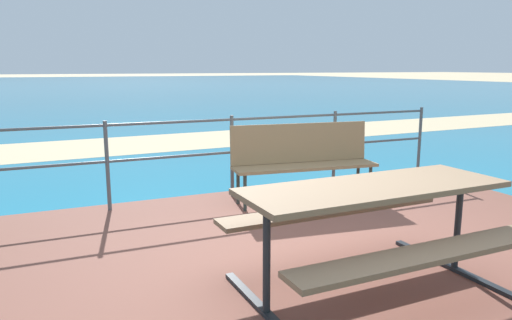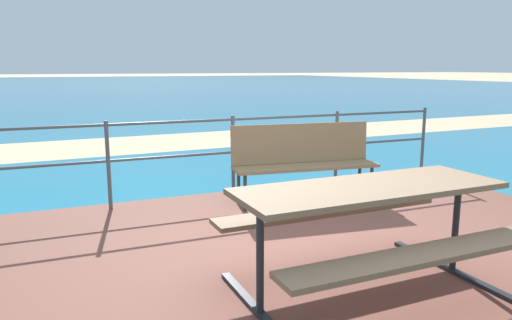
% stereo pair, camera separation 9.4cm
% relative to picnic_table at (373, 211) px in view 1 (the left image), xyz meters
% --- Properties ---
extents(ground_plane, '(240.00, 240.00, 0.00)m').
position_rel_picnic_table_xyz_m(ground_plane, '(0.03, 0.46, -0.66)').
color(ground_plane, tan).
extents(patio_paving, '(6.40, 5.20, 0.06)m').
position_rel_picnic_table_xyz_m(patio_paving, '(0.03, 0.46, -0.63)').
color(patio_paving, brown).
rests_on(patio_paving, ground).
extents(sea_water, '(90.00, 90.00, 0.01)m').
position_rel_picnic_table_xyz_m(sea_water, '(0.03, 40.46, -0.65)').
color(sea_water, teal).
rests_on(sea_water, ground).
extents(beach_strip, '(54.06, 4.69, 0.01)m').
position_rel_picnic_table_xyz_m(beach_strip, '(0.03, 7.79, -0.65)').
color(beach_strip, tan).
rests_on(beach_strip, ground).
extents(picnic_table, '(1.92, 1.33, 0.78)m').
position_rel_picnic_table_xyz_m(picnic_table, '(0.00, 0.00, 0.00)').
color(picnic_table, '#7A6047').
rests_on(picnic_table, patio_paving).
extents(park_bench, '(1.76, 0.61, 0.92)m').
position_rel_picnic_table_xyz_m(park_bench, '(0.73, 2.31, -0.05)').
color(park_bench, '#8C704C').
rests_on(park_bench, patio_paving).
extents(railing_fence, '(5.94, 0.04, 1.01)m').
position_rel_picnic_table_xyz_m(railing_fence, '(0.03, 2.82, 0.04)').
color(railing_fence, '#4C5156').
rests_on(railing_fence, patio_paving).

